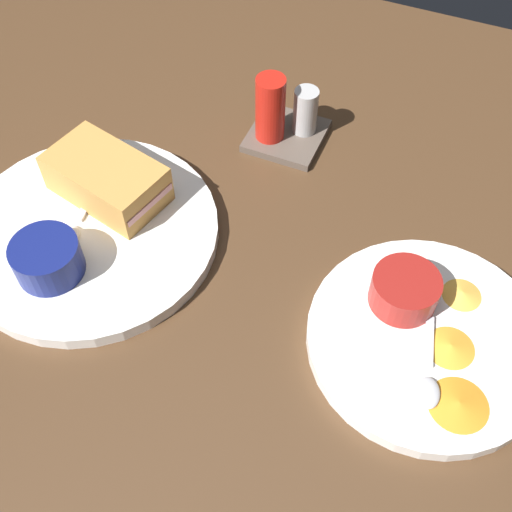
# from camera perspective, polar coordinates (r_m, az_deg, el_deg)

# --- Properties ---
(ground_plane) EXTENTS (1.10, 1.10, 0.03)m
(ground_plane) POSITION_cam_1_polar(r_m,az_deg,el_deg) (0.73, -6.37, 0.31)
(ground_plane) COLOR #4C331E
(plate_sandwich_main) EXTENTS (0.28, 0.28, 0.02)m
(plate_sandwich_main) POSITION_cam_1_polar(r_m,az_deg,el_deg) (0.74, -14.40, 2.04)
(plate_sandwich_main) COLOR white
(plate_sandwich_main) RESTS_ON ground_plane
(sandwich_half_near) EXTENTS (0.15, 0.10, 0.05)m
(sandwich_half_near) POSITION_cam_1_polar(r_m,az_deg,el_deg) (0.75, -13.03, 6.67)
(sandwich_half_near) COLOR #C68C42
(sandwich_half_near) RESTS_ON plate_sandwich_main
(ramekin_dark_sauce) EXTENTS (0.07, 0.07, 0.04)m
(ramekin_dark_sauce) POSITION_cam_1_polar(r_m,az_deg,el_deg) (0.69, -17.94, -0.15)
(ramekin_dark_sauce) COLOR navy
(ramekin_dark_sauce) RESTS_ON plate_sandwich_main
(spoon_by_dark_ramekin) EXTENTS (0.03, 0.10, 0.01)m
(spoon_by_dark_ramekin) POSITION_cam_1_polar(r_m,az_deg,el_deg) (0.73, -15.74, 2.43)
(spoon_by_dark_ramekin) COLOR silver
(spoon_by_dark_ramekin) RESTS_ON plate_sandwich_main
(plate_chips_companion) EXTENTS (0.24, 0.24, 0.02)m
(plate_chips_companion) POSITION_cam_1_polar(r_m,az_deg,el_deg) (0.66, 14.84, -7.12)
(plate_chips_companion) COLOR white
(plate_chips_companion) RESTS_ON ground_plane
(ramekin_light_gravy) EXTENTS (0.07, 0.07, 0.03)m
(ramekin_light_gravy) POSITION_cam_1_polar(r_m,az_deg,el_deg) (0.66, 12.98, -2.89)
(ramekin_light_gravy) COLOR maroon
(ramekin_light_gravy) RESTS_ON plate_chips_companion
(spoon_by_gravy_ramekin) EXTENTS (0.04, 0.10, 0.01)m
(spoon_by_gravy_ramekin) POSITION_cam_1_polar(r_m,az_deg,el_deg) (0.63, 14.94, -10.51)
(spoon_by_gravy_ramekin) COLOR silver
(spoon_by_gravy_ramekin) RESTS_ON plate_chips_companion
(plantain_chip_scatter) EXTENTS (0.09, 0.18, 0.01)m
(plantain_chip_scatter) POSITION_cam_1_polar(r_m,az_deg,el_deg) (0.65, 17.30, -8.56)
(plantain_chip_scatter) COLOR orange
(plantain_chip_scatter) RESTS_ON plate_chips_companion
(condiment_caddy) EXTENTS (0.09, 0.09, 0.10)m
(condiment_caddy) POSITION_cam_1_polar(r_m,az_deg,el_deg) (0.81, 2.44, 12.03)
(condiment_caddy) COLOR brown
(condiment_caddy) RESTS_ON ground_plane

